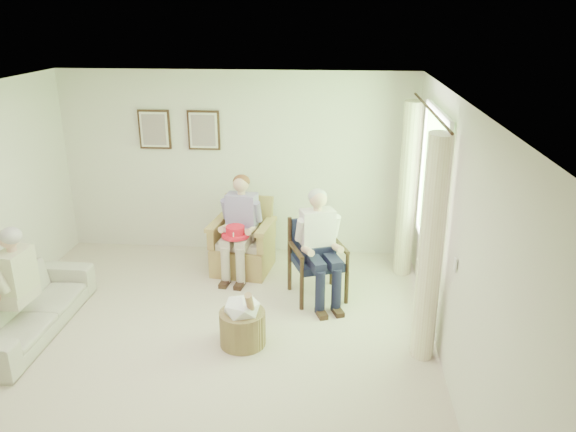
% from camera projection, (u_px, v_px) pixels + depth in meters
% --- Properties ---
extents(floor, '(5.50, 5.50, 0.00)m').
position_uv_depth(floor, '(196.00, 353.00, 5.81)').
color(floor, beige).
rests_on(floor, ground).
extents(back_wall, '(5.00, 0.04, 2.60)m').
position_uv_depth(back_wall, '(237.00, 164.00, 7.94)').
color(back_wall, silver).
rests_on(back_wall, ground).
extents(right_wall, '(0.04, 5.50, 2.60)m').
position_uv_depth(right_wall, '(454.00, 246.00, 5.16)').
color(right_wall, silver).
rests_on(right_wall, ground).
extents(ceiling, '(5.00, 5.50, 0.02)m').
position_uv_depth(ceiling, '(179.00, 100.00, 4.92)').
color(ceiling, white).
rests_on(ceiling, back_wall).
extents(window, '(0.13, 2.50, 1.63)m').
position_uv_depth(window, '(433.00, 179.00, 6.19)').
color(window, '#2D6B23').
rests_on(window, right_wall).
extents(curtain_left, '(0.34, 0.34, 2.30)m').
position_uv_depth(curtain_left, '(431.00, 251.00, 5.43)').
color(curtain_left, '#F4EBBF').
rests_on(curtain_left, ground).
extents(curtain_right, '(0.34, 0.34, 2.30)m').
position_uv_depth(curtain_right, '(408.00, 190.00, 7.27)').
color(curtain_right, '#F4EBBF').
rests_on(curtain_right, ground).
extents(framed_print_left, '(0.45, 0.05, 0.55)m').
position_uv_depth(framed_print_left, '(154.00, 129.00, 7.83)').
color(framed_print_left, '#382114').
rests_on(framed_print_left, back_wall).
extents(framed_print_right, '(0.45, 0.05, 0.55)m').
position_uv_depth(framed_print_right, '(204.00, 130.00, 7.78)').
color(framed_print_right, '#382114').
rests_on(framed_print_right, back_wall).
extents(wicker_armchair, '(0.76, 0.76, 0.98)m').
position_uv_depth(wicker_armchair, '(243.00, 248.00, 7.61)').
color(wicker_armchair, tan).
rests_on(wicker_armchair, ground).
extents(wood_armchair, '(0.62, 0.58, 0.95)m').
position_uv_depth(wood_armchair, '(318.00, 255.00, 6.88)').
color(wood_armchair, black).
rests_on(wood_armchair, ground).
extents(sofa, '(1.95, 0.76, 0.57)m').
position_uv_depth(sofa, '(25.00, 308.00, 6.12)').
color(sofa, beige).
rests_on(sofa, ground).
extents(person_wicker, '(0.40, 0.63, 1.32)m').
position_uv_depth(person_wicker, '(241.00, 220.00, 7.34)').
color(person_wicker, '#C4B29E').
rests_on(person_wicker, ground).
extents(person_dark, '(0.40, 0.63, 1.35)m').
position_uv_depth(person_dark, '(318.00, 239.00, 6.64)').
color(person_dark, '#171832').
rests_on(person_dark, ground).
extents(person_sofa, '(0.42, 0.62, 1.24)m').
position_uv_depth(person_sofa, '(11.00, 280.00, 5.85)').
color(person_sofa, beige).
rests_on(person_sofa, ground).
extents(red_hat, '(0.35, 0.35, 0.14)m').
position_uv_depth(red_hat, '(235.00, 233.00, 7.18)').
color(red_hat, red).
rests_on(red_hat, person_wicker).
extents(hatbox, '(0.64, 0.64, 0.72)m').
position_uv_depth(hatbox, '(243.00, 321.00, 5.88)').
color(hatbox, tan).
rests_on(hatbox, ground).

